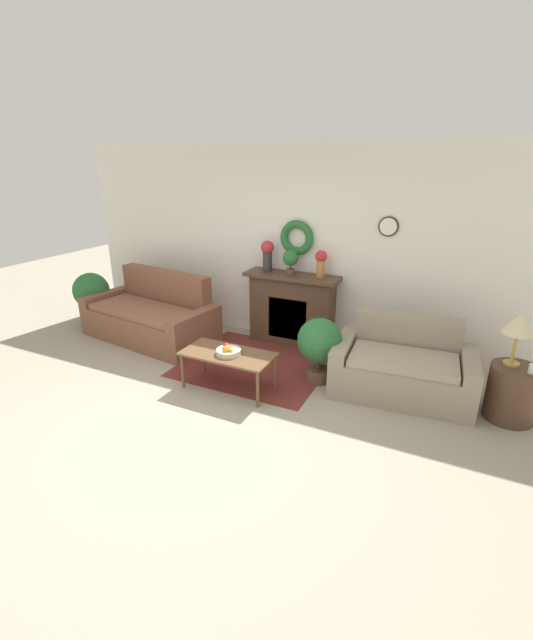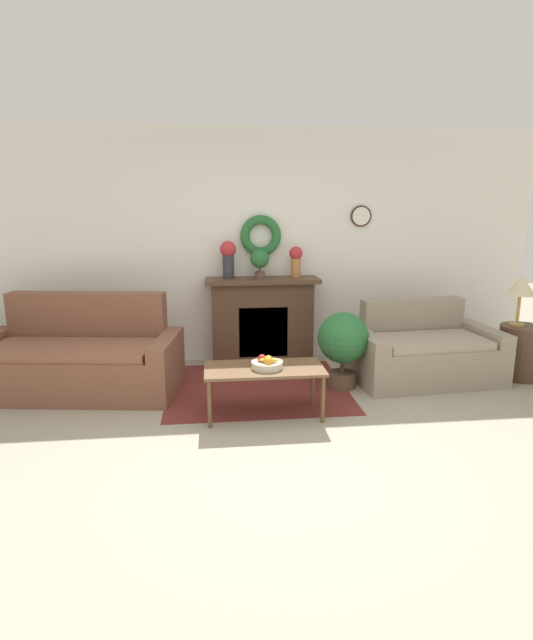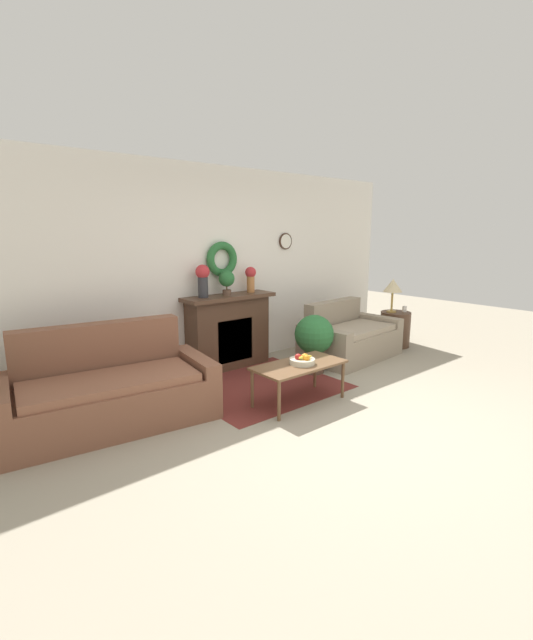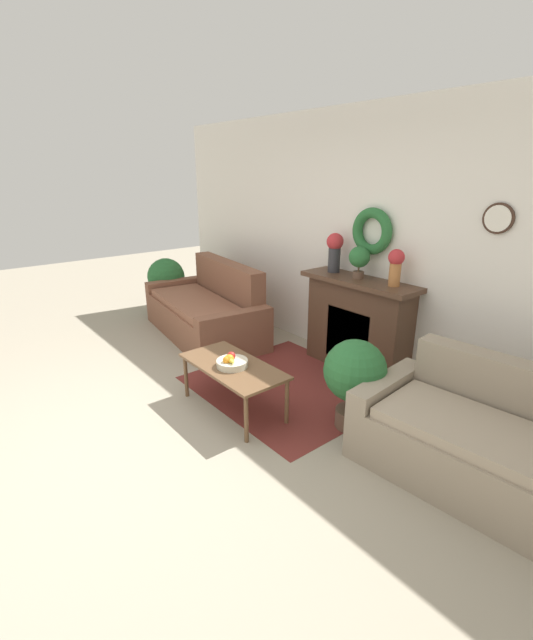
{
  "view_description": "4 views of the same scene",
  "coord_description": "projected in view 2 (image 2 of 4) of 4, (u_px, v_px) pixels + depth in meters",
  "views": [
    {
      "loc": [
        2.23,
        -2.85,
        2.46
      ],
      "look_at": [
        0.18,
        1.42,
        0.69
      ],
      "focal_mm": 24.0,
      "sensor_mm": 36.0,
      "label": 1
    },
    {
      "loc": [
        -0.47,
        -3.24,
        1.8
      ],
      "look_at": [
        0.06,
        1.6,
        0.7
      ],
      "focal_mm": 28.0,
      "sensor_mm": 36.0,
      "label": 2
    },
    {
      "loc": [
        -3.15,
        -2.3,
        1.85
      ],
      "look_at": [
        -0.07,
        1.39,
        0.85
      ],
      "focal_mm": 24.0,
      "sensor_mm": 36.0,
      "label": 3
    },
    {
      "loc": [
        2.8,
        -1.07,
        2.06
      ],
      "look_at": [
        -0.17,
        1.37,
        0.71
      ],
      "focal_mm": 24.0,
      "sensor_mm": 36.0,
      "label": 4
    }
  ],
  "objects": [
    {
      "name": "floor_rug",
      "position": [
        257.0,
        387.0,
        5.1
      ],
      "size": [
        1.8,
        1.61,
        0.01
      ],
      "color": "maroon",
      "rests_on": "ground_plane"
    },
    {
      "name": "side_table_by_loveseat",
      "position": [
        522.0,
        352.0,
        5.36
      ],
      "size": [
        0.48,
        0.48,
        0.57
      ],
      "color": "#4C3323",
      "rests_on": "ground_plane"
    },
    {
      "name": "couch_left",
      "position": [
        79.0,
        359.0,
        4.98
      ],
      "size": [
        2.07,
        1.19,
        0.94
      ],
      "rotation": [
        0.0,
        0.0,
        -0.14
      ],
      "color": "brown",
      "rests_on": "ground_plane"
    },
    {
      "name": "coffee_table",
      "position": [
        264.0,
        372.0,
        4.35
      ],
      "size": [
        1.04,
        0.51,
        0.44
      ],
      "color": "brown",
      "rests_on": "ground_plane"
    },
    {
      "name": "vase_on_mantel_right",
      "position": [
        296.0,
        259.0,
        5.71
      ],
      "size": [
        0.15,
        0.15,
        0.36
      ],
      "color": "#AD6B38",
      "rests_on": "fireplace"
    },
    {
      "name": "loveseat_right",
      "position": [
        423.0,
        352.0,
        5.31
      ],
      "size": [
        1.56,
        0.99,
        0.82
      ],
      "rotation": [
        0.0,
        0.0,
        0.08
      ],
      "color": "gray",
      "rests_on": "ground_plane"
    },
    {
      "name": "ground_plane",
      "position": [
        282.0,
        464.0,
        3.59
      ],
      "size": [
        16.0,
        16.0,
        0.0
      ],
      "primitive_type": "plane",
      "color": "#9E937F"
    },
    {
      "name": "wall_back",
      "position": [
        252.0,
        247.0,
        5.82
      ],
      "size": [
        6.8,
        0.17,
        2.7
      ],
      "color": "white",
      "rests_on": "ground_plane"
    },
    {
      "name": "fruit_bowl",
      "position": [
        267.0,
        364.0,
        4.3
      ],
      "size": [
        0.28,
        0.28,
        0.12
      ],
      "color": "beige",
      "rests_on": "coffee_table"
    },
    {
      "name": "potted_plant_floor_by_loveseat",
      "position": [
        343.0,
        341.0,
        5.01
      ],
      "size": [
        0.52,
        0.52,
        0.78
      ],
      "color": "brown",
      "rests_on": "ground_plane"
    },
    {
      "name": "vase_on_mantel_left",
      "position": [
        228.0,
        257.0,
        5.62
      ],
      "size": [
        0.18,
        0.18,
        0.42
      ],
      "color": "#2D2D33",
      "rests_on": "fireplace"
    },
    {
      "name": "table_lamp",
      "position": [
        521.0,
        287.0,
        5.25
      ],
      "size": [
        0.3,
        0.3,
        0.54
      ],
      "color": "#B28E42",
      "rests_on": "side_table_by_loveseat"
    },
    {
      "name": "fireplace",
      "position": [
        262.0,
        320.0,
        5.82
      ],
      "size": [
        1.3,
        0.41,
        1.01
      ],
      "color": "#4C3323",
      "rests_on": "ground_plane"
    },
    {
      "name": "potted_plant_on_mantel",
      "position": [
        260.0,
        260.0,
        5.65
      ],
      "size": [
        0.22,
        0.22,
        0.33
      ],
      "color": "brown",
      "rests_on": "fireplace"
    }
  ]
}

